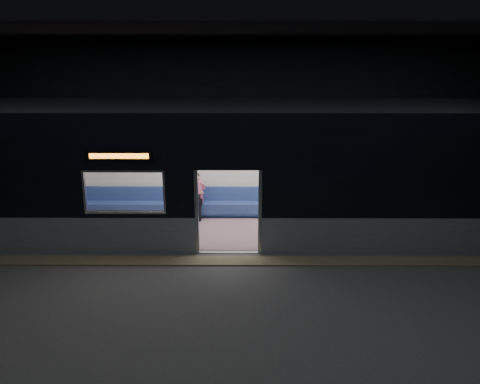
{
  "coord_description": "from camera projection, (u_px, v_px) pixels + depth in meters",
  "views": [
    {
      "loc": [
        0.33,
        -10.17,
        4.89
      ],
      "look_at": [
        0.27,
        2.3,
        1.15
      ],
      "focal_mm": 38.0,
      "sensor_mm": 36.0,
      "label": 1
    }
  ],
  "objects": [
    {
      "name": "station_envelope",
      "position": [
        226.0,
        104.0,
        10.09
      ],
      "size": [
        24.0,
        14.0,
        5.0
      ],
      "color": "black",
      "rests_on": "station_floor"
    },
    {
      "name": "station_floor",
      "position": [
        227.0,
        272.0,
        11.15
      ],
      "size": [
        24.0,
        14.0,
        0.01
      ],
      "primitive_type": "cube",
      "color": "#47494C",
      "rests_on": "ground"
    },
    {
      "name": "handbag",
      "position": [
        195.0,
        198.0,
        14.17
      ],
      "size": [
        0.28,
        0.24,
        0.13
      ],
      "primitive_type": "cube",
      "rotation": [
        0.0,
        0.0,
        0.04
      ],
      "color": "black",
      "rests_on": "passenger"
    },
    {
      "name": "transit_map",
      "position": [
        360.0,
        165.0,
        14.39
      ],
      "size": [
        1.08,
        0.03,
        0.7
      ],
      "primitive_type": "cube",
      "color": "white",
      "rests_on": "metro_car"
    },
    {
      "name": "metro_car",
      "position": [
        230.0,
        163.0,
        13.05
      ],
      "size": [
        18.0,
        3.04,
        3.35
      ],
      "color": "#8F9CAB",
      "rests_on": "station_floor"
    },
    {
      "name": "tactile_strip",
      "position": [
        228.0,
        261.0,
        11.67
      ],
      "size": [
        22.8,
        0.5,
        0.03
      ],
      "primitive_type": "cube",
      "color": "#8C7F59",
      "rests_on": "station_floor"
    },
    {
      "name": "passenger",
      "position": [
        196.0,
        192.0,
        14.33
      ],
      "size": [
        0.36,
        0.62,
        1.28
      ],
      "rotation": [
        0.0,
        0.0,
        -0.02
      ],
      "color": "black",
      "rests_on": "metro_car"
    }
  ]
}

